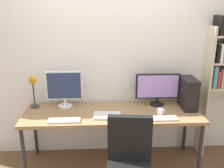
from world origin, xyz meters
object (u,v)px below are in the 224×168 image
(computer_mouse, at_px, (126,118))
(monitor_left, at_px, (64,88))
(pc_tower, at_px, (188,93))
(desk_lamp, at_px, (32,85))
(coffee_mug, at_px, (160,112))
(desk, at_px, (112,116))
(keyboard_right, at_px, (161,119))
(laptop_closed, at_px, (107,116))
(monitor_right, at_px, (158,88))
(keyboard_left, at_px, (64,121))

(computer_mouse, bearing_deg, monitor_left, 149.86)
(pc_tower, xyz_separation_m, desk_lamp, (-1.96, 0.09, 0.11))
(pc_tower, relative_size, coffee_mug, 3.70)
(desk, xyz_separation_m, keyboard_right, (0.56, -0.23, 0.06))
(pc_tower, distance_m, coffee_mug, 0.48)
(coffee_mug, bearing_deg, desk, 167.90)
(monitor_left, height_order, coffee_mug, monitor_left)
(desk, height_order, computer_mouse, computer_mouse)
(pc_tower, xyz_separation_m, laptop_closed, (-1.04, -0.23, -0.18))
(keyboard_right, distance_m, computer_mouse, 0.42)
(monitor_left, bearing_deg, laptop_closed, -32.48)
(monitor_left, bearing_deg, monitor_right, 0.00)
(pc_tower, relative_size, keyboard_right, 1.07)
(desk, distance_m, keyboard_right, 0.61)
(coffee_mug, bearing_deg, laptop_closed, -179.54)
(pc_tower, height_order, coffee_mug, pc_tower)
(pc_tower, relative_size, laptop_closed, 1.23)
(monitor_right, height_order, laptop_closed, monitor_right)
(desk, height_order, desk_lamp, desk_lamp)
(monitor_left, bearing_deg, keyboard_left, -84.83)
(keyboard_left, bearing_deg, desk_lamp, 135.75)
(desk, bearing_deg, pc_tower, 5.88)
(pc_tower, relative_size, computer_mouse, 4.09)
(computer_mouse, distance_m, coffee_mug, 0.44)
(desk, xyz_separation_m, keyboard_left, (-0.56, -0.23, 0.06))
(monitor_right, height_order, computer_mouse, monitor_right)
(desk, distance_m, pc_tower, 1.01)
(monitor_left, distance_m, keyboard_left, 0.51)
(keyboard_right, relative_size, coffee_mug, 3.48)
(desk, distance_m, laptop_closed, 0.16)
(pc_tower, height_order, keyboard_left, pc_tower)
(coffee_mug, bearing_deg, monitor_left, 164.05)
(pc_tower, xyz_separation_m, keyboard_left, (-1.53, -0.33, -0.19))
(desk_lamp, height_order, coffee_mug, desk_lamp)
(computer_mouse, distance_m, laptop_closed, 0.23)
(desk, xyz_separation_m, pc_tower, (0.97, 0.10, 0.25))
(coffee_mug, bearing_deg, computer_mouse, -167.08)
(desk_lamp, bearing_deg, desk, -10.82)
(computer_mouse, bearing_deg, pc_tower, 21.18)
(desk, bearing_deg, keyboard_left, -157.67)
(laptop_closed, distance_m, coffee_mug, 0.64)
(pc_tower, height_order, computer_mouse, pc_tower)
(monitor_left, relative_size, monitor_right, 0.83)
(pc_tower, distance_m, keyboard_left, 1.58)
(computer_mouse, relative_size, laptop_closed, 0.30)
(computer_mouse, xyz_separation_m, coffee_mug, (0.43, 0.10, 0.03))
(keyboard_right, xyz_separation_m, coffee_mug, (0.01, 0.11, 0.04))
(monitor_right, distance_m, computer_mouse, 0.67)
(keyboard_right, bearing_deg, desk_lamp, 164.87)
(laptop_closed, bearing_deg, monitor_right, 31.09)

